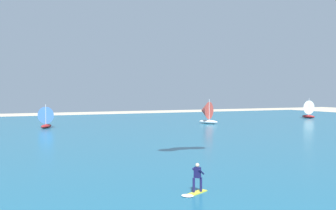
% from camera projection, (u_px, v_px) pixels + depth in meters
% --- Properties ---
extents(ocean, '(160.00, 90.00, 0.10)m').
position_uv_depth(ocean, '(67.00, 134.00, 52.00)').
color(ocean, '#1E607F').
rests_on(ocean, ground).
extents(kitesurfer, '(2.00, 1.40, 1.67)m').
position_uv_depth(kitesurfer, '(195.00, 183.00, 21.35)').
color(kitesurfer, yellow).
rests_on(kitesurfer, ocean).
extents(sailboat_trailing, '(3.58, 4.00, 4.45)m').
position_uv_depth(sailboat_trailing, '(206.00, 112.00, 69.59)').
color(sailboat_trailing, silver).
rests_on(sailboat_trailing, ocean).
extents(sailboat_leading, '(3.07, 3.41, 3.79)m').
position_uv_depth(sailboat_leading, '(47.00, 117.00, 61.41)').
color(sailboat_leading, maroon).
rests_on(sailboat_leading, ocean).
extents(sailboat_mid_right, '(3.16, 3.73, 4.37)m').
position_uv_depth(sailboat_mid_right, '(307.00, 109.00, 85.35)').
color(sailboat_mid_right, maroon).
rests_on(sailboat_mid_right, ocean).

